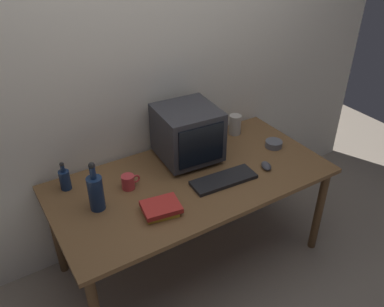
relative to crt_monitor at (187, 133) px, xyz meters
The scene contains 12 objects.
ground_plane 0.94m from the crt_monitor, 114.27° to the right, with size 6.00×6.00×0.00m, color gray.
back_wall 0.46m from the crt_monitor, 107.87° to the left, with size 4.00×0.08×2.50m, color silver.
desk 0.35m from the crt_monitor, 114.27° to the right, with size 1.77×0.88×0.72m.
crt_monitor is the anchor object (origin of this frame).
keyboard 0.40m from the crt_monitor, 81.33° to the right, with size 0.42×0.15×0.02m, color black.
computer_mouse 0.56m from the crt_monitor, 45.16° to the right, with size 0.06×0.10×0.04m, color #3F3F47.
bottle_tall 0.73m from the crt_monitor, 165.90° to the right, with size 0.09×0.09×0.31m.
bottle_short 0.82m from the crt_monitor, behind, with size 0.07×0.07×0.19m.
book_stack 0.60m from the crt_monitor, 136.32° to the right, with size 0.23×0.20×0.05m.
mug 0.51m from the crt_monitor, 168.54° to the right, with size 0.12×0.08×0.09m.
cd_spindle 0.65m from the crt_monitor, 18.18° to the right, with size 0.12×0.12×0.04m, color #595B66.
metal_canister 0.50m from the crt_monitor, 12.32° to the left, with size 0.09×0.09×0.15m, color #B7B2A8.
Camera 1 is at (-1.09, -1.75, 2.21)m, focal length 37.44 mm.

